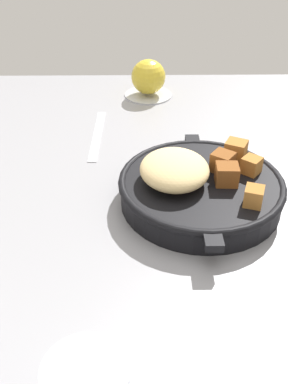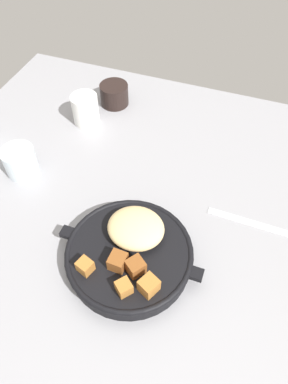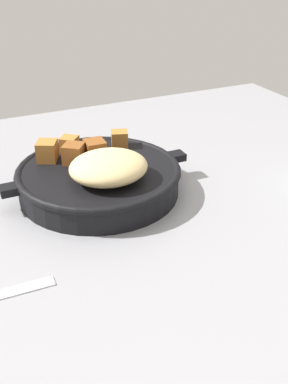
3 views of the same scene
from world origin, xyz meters
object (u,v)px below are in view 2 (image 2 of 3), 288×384
Objects in this scene: water_glass_short at (20,161)px; white_creamer_pitcher at (85,109)px; coffee_mug_dark at (114,94)px; cast_iron_skillet at (130,252)px; butter_knife at (254,224)px.

white_creamer_pitcher is at bearing 73.74° from water_glass_short.
cast_iron_skillet is at bearing -63.73° from coffee_mug_dark.
butter_knife is 2.47× the size of white_creamer_pitcher.
cast_iron_skillet is 28.36cm from butter_knife.
coffee_mug_dark is at bearing 148.37° from butter_knife.
water_glass_short is (-6.56, -22.49, -0.66)cm from white_creamer_pitcher.
cast_iron_skillet is at bearing -53.26° from white_creamer_pitcher.
water_glass_short reaches higher than coffee_mug_dark.
cast_iron_skillet is at bearing -22.30° from water_glass_short.
butter_knife is at bearing -21.09° from white_creamer_pitcher.
butter_knife is 54.04cm from coffee_mug_dark.
coffee_mug_dark is at bearing 116.27° from cast_iron_skillet.
butter_knife is 2.60× the size of water_glass_short.
white_creamer_pitcher reaches higher than butter_knife.
butter_knife is at bearing -32.89° from coffee_mug_dark.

